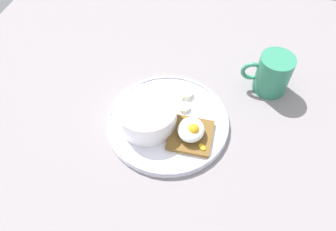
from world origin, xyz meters
The scene contains 10 objects.
ground_plane centered at (0.00, 0.00, 1.00)cm, with size 120.00×120.00×2.00cm, color gray.
plate centered at (0.00, 0.00, 2.80)cm, with size 27.55×27.55×1.60cm.
oatmeal_bowl centered at (1.73, -4.18, 5.97)cm, with size 13.18×13.18×5.87cm.
toast_slice centered at (2.80, 5.84, 3.60)cm, with size 9.76×9.76×1.06cm.
poached_egg centered at (2.88, 5.93, 5.77)cm, with size 6.80×7.03×3.85cm.
banana_slice_front centered at (-8.15, -2.96, 3.59)cm, with size 4.35×4.29×1.50cm.
banana_slice_left centered at (-6.36, -0.29, 3.47)cm, with size 4.89×4.89×1.01cm.
banana_slice_back centered at (-4.38, 2.63, 3.52)cm, with size 3.55×3.54×1.11cm.
banana_slice_right centered at (-8.47, 1.95, 3.71)cm, with size 3.91×3.98×1.54cm.
coffee_mug centered at (-17.16, 20.78, 7.01)cm, with size 8.07×11.68×9.77cm.
Camera 1 is at (41.76, 11.70, 62.64)cm, focal length 35.00 mm.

